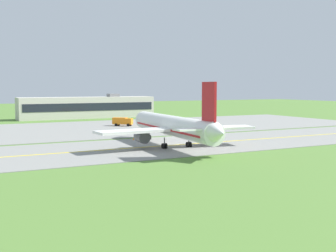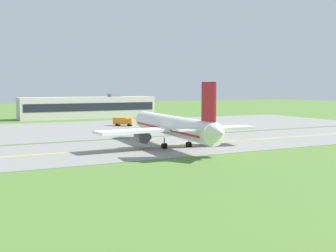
{
  "view_description": "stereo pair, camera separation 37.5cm",
  "coord_description": "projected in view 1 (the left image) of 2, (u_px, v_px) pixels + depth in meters",
  "views": [
    {
      "loc": [
        -43.32,
        -76.44,
        11.85
      ],
      "look_at": [
        -3.28,
        0.4,
        4.0
      ],
      "focal_mm": 46.13,
      "sensor_mm": 36.0,
      "label": 1
    },
    {
      "loc": [
        -42.98,
        -76.61,
        11.85
      ],
      "look_at": [
        -3.28,
        0.4,
        4.0
      ],
      "focal_mm": 46.13,
      "sensor_mm": 36.0,
      "label": 2
    }
  ],
  "objects": [
    {
      "name": "taxiway_strip",
      "position": [
        183.0,
        145.0,
        88.51
      ],
      "size": [
        240.0,
        28.0,
        0.1
      ],
      "primitive_type": "cube",
      "color": "gray",
      "rests_on": "ground"
    },
    {
      "name": "service_truck_fuel",
      "position": [
        122.0,
        121.0,
        130.62
      ],
      "size": [
        5.86,
        5.51,
        2.6
      ],
      "color": "orange",
      "rests_on": "ground"
    },
    {
      "name": "traffic_cone_near_edge",
      "position": [
        134.0,
        139.0,
        95.97
      ],
      "size": [
        0.44,
        0.44,
        0.6
      ],
      "primitive_type": "cone",
      "color": "orange",
      "rests_on": "ground"
    },
    {
      "name": "service_truck_baggage",
      "position": [
        171.0,
        124.0,
        123.36
      ],
      "size": [
        4.61,
        6.66,
        2.59
      ],
      "color": "orange",
      "rests_on": "ground"
    },
    {
      "name": "terminal_building",
      "position": [
        88.0,
        107.0,
        164.67
      ],
      "size": [
        51.67,
        9.17,
        9.26
      ],
      "color": "beige",
      "rests_on": "ground"
    },
    {
      "name": "taxiway_centreline",
      "position": [
        183.0,
        144.0,
        88.51
      ],
      "size": [
        220.0,
        0.6,
        0.01
      ],
      "primitive_type": "cube",
      "color": "yellow",
      "rests_on": "taxiway_strip"
    },
    {
      "name": "airplane_lead",
      "position": [
        174.0,
        126.0,
        84.77
      ],
      "size": [
        32.42,
        39.66,
        12.7
      ],
      "color": "white",
      "rests_on": "ground"
    },
    {
      "name": "apron_pad",
      "position": [
        143.0,
        126.0,
        130.21
      ],
      "size": [
        140.0,
        52.0,
        0.1
      ],
      "primitive_type": "cube",
      "color": "gray",
      "rests_on": "ground"
    },
    {
      "name": "ground_plane",
      "position": [
        183.0,
        145.0,
        88.52
      ],
      "size": [
        500.0,
        500.0,
        0.0
      ],
      "primitive_type": "plane",
      "color": "#517A33"
    }
  ]
}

